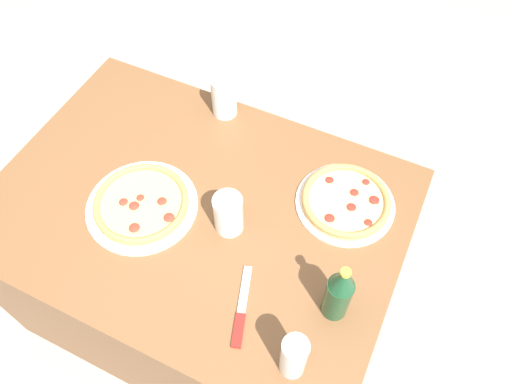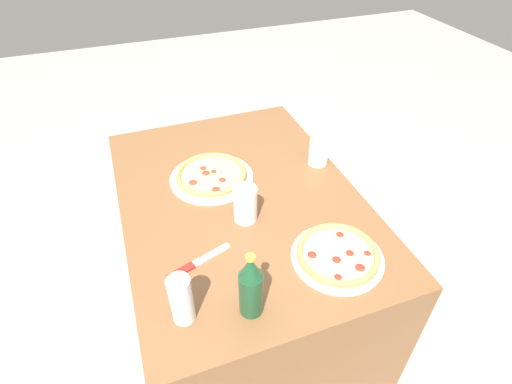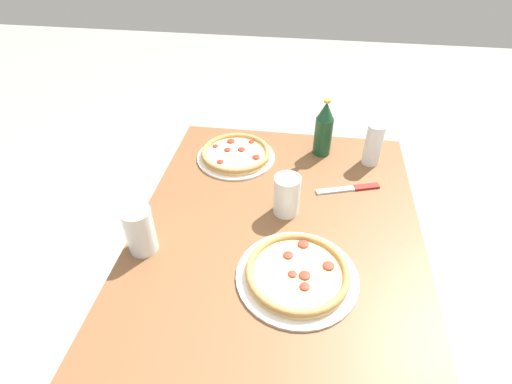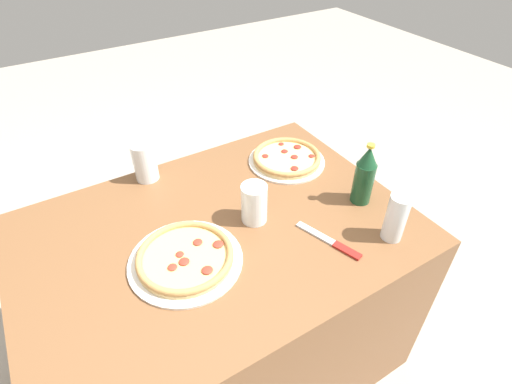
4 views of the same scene
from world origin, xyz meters
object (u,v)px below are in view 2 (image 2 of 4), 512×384
object	(u,v)px
pizza_margherita	(211,175)
glass_mango_juice	(245,206)
glass_water	(319,150)
beer_bottle	(251,286)
pizza_veggie	(338,255)
glass_iced_tea	(182,301)
knife	(197,263)

from	to	relation	value
pizza_margherita	glass_mango_juice	distance (m)	0.27
glass_water	beer_bottle	xyz separation A→B (m)	(-0.58, 0.50, 0.04)
pizza_veggie	pizza_margherita	world-z (taller)	same
glass_iced_tea	glass_mango_juice	xyz separation A→B (m)	(0.32, -0.29, -0.02)
glass_water	glass_iced_tea	world-z (taller)	glass_iced_tea
pizza_veggie	glass_mango_juice	bearing A→B (deg)	37.73
pizza_margherita	beer_bottle	size ratio (longest dim) A/B	1.48
pizza_margherita	glass_water	world-z (taller)	glass_water
pizza_veggie	glass_iced_tea	xyz separation A→B (m)	(-0.04, 0.50, 0.06)
glass_water	glass_mango_juice	size ratio (longest dim) A/B	1.08
pizza_veggie	glass_water	size ratio (longest dim) A/B	2.04
beer_bottle	knife	distance (m)	0.26
pizza_veggie	beer_bottle	bearing A→B (deg)	104.52
pizza_margherita	pizza_veggie	bearing A→B (deg)	-153.68
glass_iced_tea	glass_mango_juice	world-z (taller)	glass_iced_tea
beer_bottle	knife	world-z (taller)	beer_bottle
glass_water	pizza_veggie	bearing A→B (deg)	159.98
glass_mango_juice	glass_water	bearing A→B (deg)	-60.94
pizza_margherita	glass_iced_tea	size ratio (longest dim) A/B	2.08
pizza_veggie	glass_mango_juice	xyz separation A→B (m)	(0.28, 0.21, 0.04)
pizza_margherita	glass_iced_tea	distance (m)	0.63
pizza_margherita	knife	bearing A→B (deg)	158.70
glass_iced_tea	knife	distance (m)	0.20
knife	glass_mango_juice	bearing A→B (deg)	-55.74
glass_mango_juice	knife	world-z (taller)	glass_mango_juice
pizza_margherita	glass_water	distance (m)	0.45
glass_water	glass_mango_juice	distance (m)	0.45
glass_iced_tea	glass_mango_juice	size ratio (longest dim) A/B	1.19
knife	glass_water	bearing A→B (deg)	-59.06
pizza_margherita	glass_mango_juice	world-z (taller)	glass_mango_juice
knife	beer_bottle	bearing A→B (deg)	-153.80
glass_iced_tea	knife	world-z (taller)	glass_iced_tea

